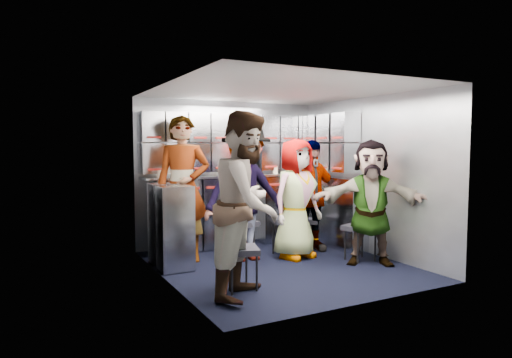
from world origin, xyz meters
name	(u,v)px	position (x,y,z in m)	size (l,w,h in m)	color
floor	(280,265)	(0.00, 0.00, 0.00)	(3.00, 3.00, 0.00)	black
wall_back	(229,173)	(0.00, 1.50, 1.05)	(2.80, 0.04, 2.10)	#8E949B
wall_left	(166,184)	(-1.40, 0.00, 1.05)	(0.04, 3.00, 2.10)	#8E949B
wall_right	(371,176)	(1.40, 0.00, 1.05)	(0.04, 3.00, 2.10)	#8E949B
ceiling	(281,91)	(0.00, 0.00, 2.10)	(2.80, 3.00, 0.02)	silver
cart_bank_back	(235,211)	(0.00, 1.29, 0.49)	(2.68, 0.38, 0.99)	#9CA1AC
cart_bank_left	(171,226)	(-1.19, 0.56, 0.49)	(0.38, 0.76, 0.99)	#9CA1AC
counter	(235,176)	(0.00, 1.29, 1.01)	(2.68, 0.42, 0.03)	#BBBDC2
locker_bank_back	(233,143)	(0.00, 1.35, 1.49)	(2.68, 0.28, 0.82)	#9CA1AC
locker_bank_right	(330,143)	(1.25, 0.70, 1.49)	(0.28, 1.00, 0.82)	#9CA1AC
right_cabinet	(334,211)	(1.25, 0.60, 0.50)	(0.28, 1.20, 1.00)	#9CA1AC
coffee_niche	(243,144)	(0.18, 1.41, 1.47)	(0.46, 0.16, 0.84)	black
red_latch_strip	(241,186)	(0.00, 1.09, 0.88)	(2.60, 0.02, 0.03)	maroon
jump_seat_near_left	(239,252)	(-0.84, -0.61, 0.39)	(0.46, 0.44, 0.44)	black
jump_seat_mid_left	(240,225)	(-0.25, 0.62, 0.41)	(0.49, 0.47, 0.47)	black
jump_seat_center	(289,222)	(0.38, 0.43, 0.44)	(0.52, 0.50, 0.50)	black
jump_seat_mid_right	(303,223)	(0.77, 0.68, 0.36)	(0.43, 0.42, 0.41)	black
jump_seat_near_right	(360,229)	(1.02, -0.26, 0.40)	(0.49, 0.48, 0.45)	black
attendant_standing	(183,189)	(-0.96, 0.78, 0.91)	(0.67, 0.44, 1.83)	black
attendant_arc_a	(247,204)	(-0.84, -0.79, 0.89)	(0.86, 0.67, 1.78)	black
attendant_arc_b	(246,192)	(-0.25, 0.44, 0.87)	(1.13, 0.65, 1.74)	black
attendant_arc_c	(296,199)	(0.38, 0.25, 0.77)	(0.75, 0.49, 1.54)	black
attendant_arc_d	(310,196)	(0.77, 0.50, 0.76)	(0.90, 0.37, 1.53)	black
attendant_arc_e	(371,202)	(1.02, -0.44, 0.76)	(1.42, 0.45, 1.53)	black
bottle_left	(219,167)	(-0.26, 1.24, 1.15)	(0.06, 0.06, 0.25)	white
bottle_mid	(240,166)	(0.06, 1.24, 1.16)	(0.07, 0.07, 0.26)	white
bottle_right	(304,165)	(1.15, 1.24, 1.15)	(0.06, 0.06, 0.23)	white
cup_left	(160,174)	(-1.12, 1.23, 1.08)	(0.08, 0.08, 0.10)	tan
cup_right	(275,170)	(0.64, 1.23, 1.09)	(0.07, 0.07, 0.11)	tan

